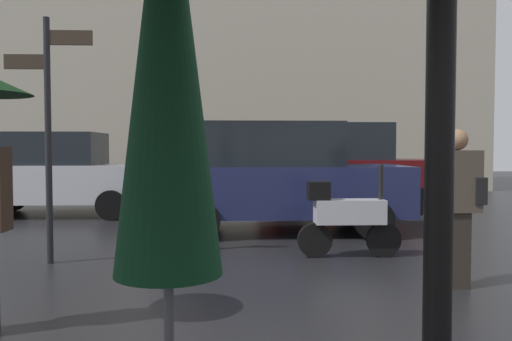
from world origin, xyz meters
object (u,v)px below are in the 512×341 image
object	(u,v)px
pedestrian_with_bag	(458,198)
street_signpost	(48,115)
folded_patio_umbrella_near	(167,66)
parked_scooter	(346,216)
parked_car_right	(343,168)
parked_car_left	(55,174)
parked_car_distant	(279,177)

from	to	relation	value
pedestrian_with_bag	street_signpost	bearing A→B (deg)	19.43
folded_patio_umbrella_near	street_signpost	distance (m)	5.20
parked_scooter	street_signpost	bearing A→B (deg)	-164.27
pedestrian_with_bag	street_signpost	size ratio (longest dim) A/B	0.54
parked_car_right	street_signpost	xyz separation A→B (m)	(-4.82, -5.27, 0.85)
pedestrian_with_bag	folded_patio_umbrella_near	bearing A→B (deg)	88.96
parked_scooter	parked_car_right	xyz separation A→B (m)	(1.02, 5.06, 0.45)
parked_car_left	folded_patio_umbrella_near	bearing A→B (deg)	-79.58
pedestrian_with_bag	parked_car_left	size ratio (longest dim) A/B	0.40
folded_patio_umbrella_near	parked_car_left	xyz separation A→B (m)	(-3.65, 9.50, -0.82)
parked_scooter	parked_car_left	world-z (taller)	parked_car_left
parked_car_left	parked_car_distant	distance (m)	5.24
pedestrian_with_bag	parked_car_distant	xyz separation A→B (m)	(-1.54, 3.65, 0.02)
pedestrian_with_bag	parked_scooter	world-z (taller)	pedestrian_with_bag
pedestrian_with_bag	parked_car_right	bearing A→B (deg)	-56.17
pedestrian_with_bag	parked_car_right	distance (m)	6.61
folded_patio_umbrella_near	parked_scooter	bearing A→B (deg)	71.02
pedestrian_with_bag	parked_car_right	xyz separation A→B (m)	(0.19, 6.61, 0.07)
pedestrian_with_bag	parked_car_left	xyz separation A→B (m)	(-6.18, 6.08, -0.03)
parked_car_right	street_signpost	size ratio (longest dim) A/B	1.34
folded_patio_umbrella_near	parked_car_left	distance (m)	10.21
parked_car_distant	parked_scooter	bearing A→B (deg)	-82.61
pedestrian_with_bag	parked_scooter	size ratio (longest dim) A/B	1.19
parked_car_left	parked_car_right	distance (m)	6.40
parked_scooter	parked_car_distant	distance (m)	2.26
parked_car_right	pedestrian_with_bag	bearing A→B (deg)	82.44
parked_car_left	parked_car_right	xyz separation A→B (m)	(6.38, 0.53, 0.10)
street_signpost	parked_car_right	bearing A→B (deg)	47.58
parked_car_left	parked_car_right	world-z (taller)	parked_car_right
folded_patio_umbrella_near	parked_car_right	xyz separation A→B (m)	(2.73, 10.03, -0.73)
pedestrian_with_bag	parked_car_left	bearing A→B (deg)	-9.02
folded_patio_umbrella_near	parked_car_left	size ratio (longest dim) A/B	0.64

